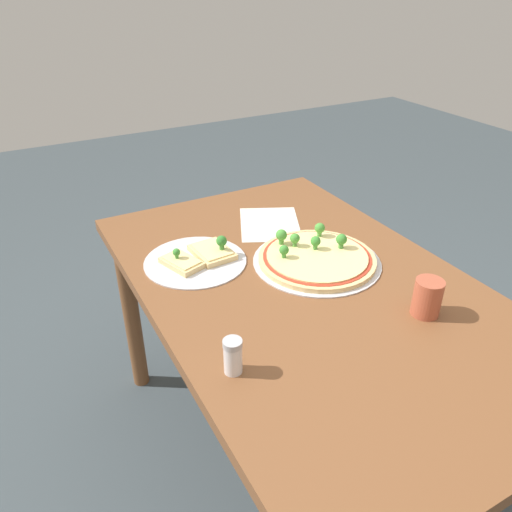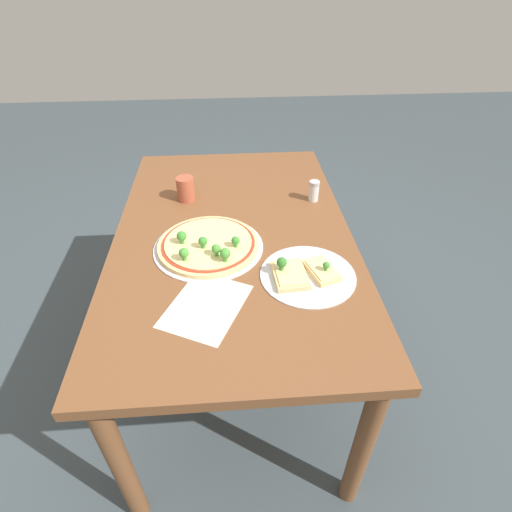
{
  "view_description": "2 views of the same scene",
  "coord_description": "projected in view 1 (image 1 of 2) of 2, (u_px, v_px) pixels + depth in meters",
  "views": [
    {
      "loc": [
        0.92,
        -0.66,
        1.46
      ],
      "look_at": [
        -0.17,
        -0.07,
        0.73
      ],
      "focal_mm": 35.0,
      "sensor_mm": 36.0,
      "label": 1
    },
    {
      "loc": [
        -1.18,
        0.01,
        1.52
      ],
      "look_at": [
        -0.17,
        -0.07,
        0.73
      ],
      "focal_mm": 28.0,
      "sensor_mm": 36.0,
      "label": 2
    }
  ],
  "objects": [
    {
      "name": "ground_plane",
      "position": [
        298.0,
        458.0,
        1.7
      ],
      "size": [
        8.0,
        8.0,
        0.0
      ],
      "primitive_type": "plane",
      "color": "#3D474C"
    },
    {
      "name": "pizza_tray_whole",
      "position": [
        316.0,
        257.0,
        1.44
      ],
      "size": [
        0.37,
        0.37,
        0.07
      ],
      "color": "silver",
      "rests_on": "dining_table"
    },
    {
      "name": "paper_menu",
      "position": [
        270.0,
        224.0,
        1.66
      ],
      "size": [
        0.31,
        0.28,
        0.0
      ],
      "primitive_type": "cube",
      "rotation": [
        0.0,
        0.0,
        -0.44
      ],
      "color": "silver",
      "rests_on": "dining_table"
    },
    {
      "name": "drinking_cup",
      "position": [
        427.0,
        298.0,
        1.21
      ],
      "size": [
        0.07,
        0.07,
        0.1
      ],
      "primitive_type": "cylinder",
      "color": "#AD5138",
      "rests_on": "dining_table"
    },
    {
      "name": "dining_table",
      "position": [
        307.0,
        311.0,
        1.39
      ],
      "size": [
        1.35,
        0.84,
        0.71
      ],
      "color": "brown",
      "rests_on": "ground_plane"
    },
    {
      "name": "condiment_shaker",
      "position": [
        233.0,
        356.0,
        1.04
      ],
      "size": [
        0.04,
        0.04,
        0.08
      ],
      "color": "silver",
      "rests_on": "dining_table"
    },
    {
      "name": "pizza_tray_slice",
      "position": [
        199.0,
        258.0,
        1.45
      ],
      "size": [
        0.3,
        0.3,
        0.07
      ],
      "color": "silver",
      "rests_on": "dining_table"
    }
  ]
}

